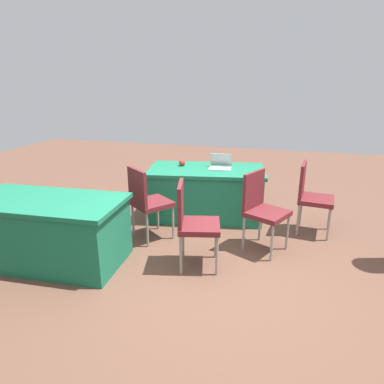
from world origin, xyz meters
TOP-DOWN VIEW (x-y plane):
  - ground_plane at (0.00, 0.00)m, footprint 14.40×14.40m
  - table_foreground at (0.35, -1.61)m, footprint 1.81×1.15m
  - table_mid_right at (1.76, 0.18)m, footprint 1.77×0.95m
  - chair_near_front at (0.90, -0.64)m, footprint 0.62×0.62m
  - chair_tucked_left at (0.16, -0.14)m, footprint 0.53×0.53m
  - chair_tucked_right at (-0.53, -0.76)m, footprint 0.59×0.59m
  - chair_back_row at (-1.12, -1.42)m, footprint 0.49×0.49m
  - laptop_silver at (0.16, -1.67)m, footprint 0.34×0.31m
  - yarn_ball at (0.75, -1.67)m, footprint 0.10×0.10m
  - scissors_red at (0.05, -1.71)m, footprint 0.07×0.18m

SIDE VIEW (x-z plane):
  - ground_plane at x=0.00m, z-range 0.00..0.00m
  - table_mid_right at x=1.76m, z-range 0.00..0.75m
  - table_foreground at x=0.35m, z-range 0.00..0.75m
  - chair_back_row at x=-1.12m, z-range 0.07..1.02m
  - chair_tucked_right at x=-0.53m, z-range 0.07..1.03m
  - chair_near_front at x=0.90m, z-range 0.07..1.03m
  - chair_tucked_left at x=0.16m, z-range 0.07..1.03m
  - scissors_red at x=0.05m, z-range 0.75..0.75m
  - laptop_silver at x=0.16m, z-range 0.68..0.89m
  - yarn_ball at x=0.75m, z-range 0.75..0.84m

